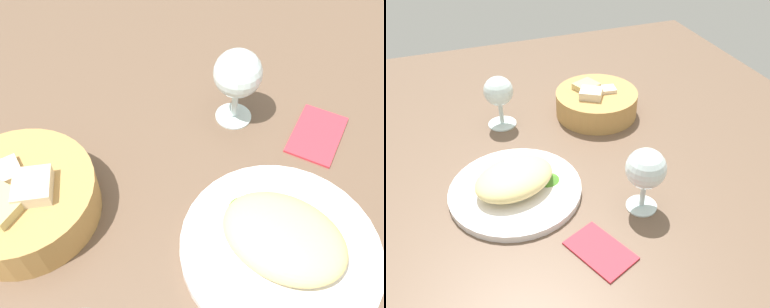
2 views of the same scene
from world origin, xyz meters
TOP-DOWN VIEW (x-y plane):
  - ground_plane at (0.00, 0.00)cm, footprint 140.00×140.00cm
  - plate at (-7.82, -3.17)cm, footprint 25.04×25.04cm
  - omelette at (-7.82, -3.17)cm, footprint 18.33×15.96cm
  - lettuce_garnish at (-1.40, -3.20)cm, footprint 4.46×4.46cm
  - bread_basket at (17.42, 18.57)cm, footprint 19.60×19.60cm
  - wine_glass_near at (12.95, -14.75)cm, footprint 7.23×7.23cm
  - folded_napkin at (1.79, -21.92)cm, footprint 10.76×12.87cm

SIDE VIEW (x-z plane):
  - ground_plane at x=0.00cm, z-range -2.00..0.00cm
  - folded_napkin at x=1.79cm, z-range 0.00..0.80cm
  - plate at x=-7.82cm, z-range 0.00..1.40cm
  - lettuce_garnish at x=-1.40cm, z-range 1.40..2.83cm
  - bread_basket at x=17.42cm, z-range -0.71..7.00cm
  - omelette at x=-7.82cm, z-range 1.40..5.92cm
  - wine_glass_near at x=12.95cm, z-range 2.18..14.77cm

